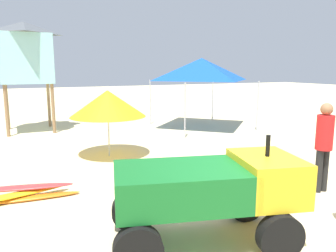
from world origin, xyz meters
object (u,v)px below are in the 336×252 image
at_px(cooler_box, 140,181).
at_px(beach_umbrella_left, 108,103).
at_px(lifeguard_tower, 25,53).
at_px(lifeguard_near_left, 324,141).
at_px(surfboard_pile, 16,194).
at_px(utility_cart, 211,188).
at_px(popup_canopy, 202,69).

bearing_deg(cooler_box, beach_umbrella_left, 87.71).
xyz_separation_m(lifeguard_tower, beach_umbrella_left, (1.77, -4.88, -1.51)).
bearing_deg(beach_umbrella_left, lifeguard_near_left, -54.94).
xyz_separation_m(surfboard_pile, lifeguard_near_left, (5.45, -2.05, 0.89)).
xyz_separation_m(utility_cart, surfboard_pile, (-2.43, 2.76, -0.67)).
height_order(utility_cart, lifeguard_tower, lifeguard_tower).
distance_m(surfboard_pile, lifeguard_near_left, 5.89).
distance_m(surfboard_pile, lifeguard_tower, 7.78).
height_order(lifeguard_near_left, beach_umbrella_left, beach_umbrella_left).
xyz_separation_m(utility_cart, lifeguard_tower, (-1.81, 9.96, 2.19)).
distance_m(lifeguard_near_left, popup_canopy, 7.48).
bearing_deg(surfboard_pile, popup_canopy, 36.31).
height_order(lifeguard_near_left, cooler_box, lifeguard_near_left).
bearing_deg(beach_umbrella_left, popup_canopy, 31.41).
xyz_separation_m(beach_umbrella_left, cooler_box, (-0.11, -2.72, -1.30)).
xyz_separation_m(utility_cart, cooler_box, (-0.16, 2.36, -0.62)).
distance_m(popup_canopy, lifeguard_tower, 6.73).
height_order(popup_canopy, lifeguard_tower, lifeguard_tower).
distance_m(surfboard_pile, popup_canopy, 8.96).
distance_m(beach_umbrella_left, cooler_box, 3.01).
bearing_deg(lifeguard_tower, cooler_box, -77.70).
relative_size(surfboard_pile, cooler_box, 5.21).
relative_size(surfboard_pile, lifeguard_near_left, 1.31).
bearing_deg(popup_canopy, lifeguard_near_left, -102.13).
bearing_deg(lifeguard_near_left, lifeguard_tower, 117.57).
distance_m(utility_cart, beach_umbrella_left, 5.12).
relative_size(utility_cart, cooler_box, 6.27).
bearing_deg(surfboard_pile, beach_umbrella_left, 44.30).
relative_size(utility_cart, surfboard_pile, 1.20).
xyz_separation_m(surfboard_pile, lifeguard_tower, (0.61, 7.21, 2.86)).
height_order(surfboard_pile, lifeguard_near_left, lifeguard_near_left).
height_order(lifeguard_tower, cooler_box, lifeguard_tower).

